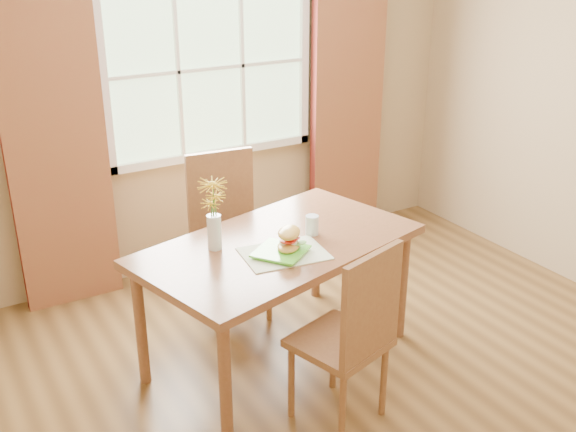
# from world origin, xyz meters

# --- Properties ---
(room) EXTENTS (4.24, 3.84, 2.74)m
(room) POSITION_xyz_m (0.00, 0.00, 1.35)
(room) COLOR brown
(room) RESTS_ON ground
(window) EXTENTS (1.62, 0.06, 1.32)m
(window) POSITION_xyz_m (0.00, 1.87, 1.50)
(window) COLOR #A8D09D
(window) RESTS_ON room
(curtain_left) EXTENTS (0.65, 0.08, 2.20)m
(curtain_left) POSITION_xyz_m (-1.15, 1.78, 1.10)
(curtain_left) COLOR maroon
(curtain_left) RESTS_ON room
(curtain_right) EXTENTS (0.65, 0.08, 2.20)m
(curtain_right) POSITION_xyz_m (1.15, 1.78, 1.10)
(curtain_right) COLOR maroon
(curtain_right) RESTS_ON room
(dining_table) EXTENTS (1.76, 1.26, 0.78)m
(dining_table) POSITION_xyz_m (-0.27, 0.42, 0.70)
(dining_table) COLOR brown
(dining_table) RESTS_ON room
(chair_near) EXTENTS (0.53, 0.53, 1.02)m
(chair_near) POSITION_xyz_m (-0.25, -0.29, 0.56)
(chair_near) COLOR brown
(chair_near) RESTS_ON room
(chair_far) EXTENTS (0.50, 0.50, 1.09)m
(chair_far) POSITION_xyz_m (-0.26, 1.13, 0.60)
(chair_far) COLOR brown
(chair_far) RESTS_ON room
(placemat) EXTENTS (0.49, 0.39, 0.01)m
(placemat) POSITION_xyz_m (-0.33, 0.26, 0.78)
(placemat) COLOR beige
(placemat) RESTS_ON dining_table
(plate) EXTENTS (0.36, 0.36, 0.01)m
(plate) POSITION_xyz_m (-0.35, 0.26, 0.79)
(plate) COLOR #53BE2F
(plate) RESTS_ON placemat
(croissant_sandwich) EXTENTS (0.21, 0.21, 0.13)m
(croissant_sandwich) POSITION_xyz_m (-0.29, 0.26, 0.86)
(croissant_sandwich) COLOR gold
(croissant_sandwich) RESTS_ON plate
(water_glass) EXTENTS (0.08, 0.08, 0.11)m
(water_glass) POSITION_xyz_m (-0.05, 0.41, 0.83)
(water_glass) COLOR silver
(water_glass) RESTS_ON dining_table
(flower_vase) EXTENTS (0.16, 0.16, 0.41)m
(flower_vase) POSITION_xyz_m (-0.62, 0.52, 1.02)
(flower_vase) COLOR silver
(flower_vase) RESTS_ON dining_table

